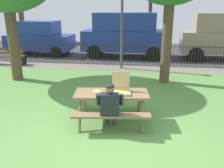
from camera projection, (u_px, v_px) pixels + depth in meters
ground at (119, 110)px, 6.80m from camera, size 28.00×11.23×0.02m
cobblestone_walkway at (130, 68)px, 11.43m from camera, size 28.00×1.40×0.01m
street_asphalt at (135, 51)px, 15.76m from camera, size 28.00×7.79×0.01m
picnic_table_foreground at (111, 99)px, 5.97m from camera, size 1.97×1.69×0.79m
pizza_box_open at (121, 89)px, 5.88m from camera, size 0.50×0.52×0.49m
pizza_slice_on_table at (97, 91)px, 5.98m from camera, size 0.22×0.29×0.02m
adult_at_table at (110, 105)px, 5.47m from camera, size 0.63×0.62×1.19m
iron_fence_streetside at (132, 54)px, 11.93m from camera, size 20.85×0.03×1.03m
park_bench_left at (9, 56)px, 11.96m from camera, size 1.62×0.54×0.85m
lamp_post_walkway at (122, 16)px, 10.69m from camera, size 0.28×0.28×3.88m
parked_car_far_left at (40, 38)px, 14.39m from camera, size 3.97×1.96×1.98m
parked_car_left at (125, 34)px, 13.63m from camera, size 4.72×2.11×2.46m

